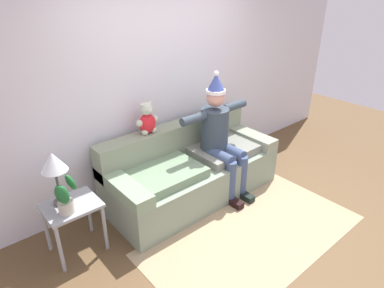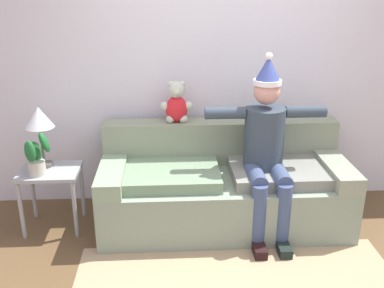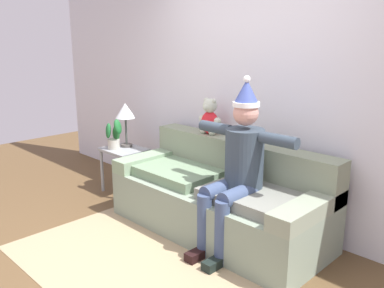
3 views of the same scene
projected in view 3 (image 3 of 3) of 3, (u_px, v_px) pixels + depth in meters
ground_plane at (138, 269)px, 3.37m from camera, size 10.00×10.00×0.00m
back_wall at (257, 89)px, 4.10m from camera, size 7.00×0.10×2.70m
couch at (220, 198)px, 3.98m from camera, size 2.16×0.91×0.87m
person_seated at (237, 165)px, 3.53m from camera, size 1.02×0.77×1.54m
teddy_bear at (210, 118)px, 4.28m from camera, size 0.29×0.17×0.38m
side_table at (124, 156)px, 4.97m from camera, size 0.51×0.42×0.55m
table_lamp at (125, 113)px, 4.93m from camera, size 0.24×0.24×0.54m
potted_plant at (114, 136)px, 4.88m from camera, size 0.23×0.21×0.38m
area_rug at (134, 271)px, 3.34m from camera, size 2.40×1.28×0.01m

